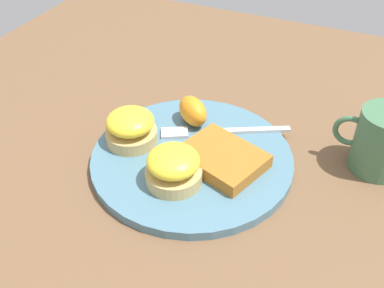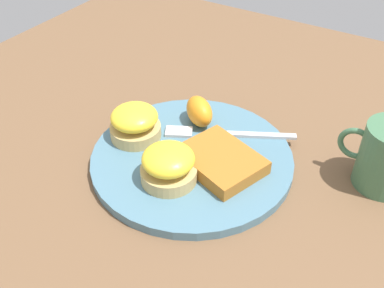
% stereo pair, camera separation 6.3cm
% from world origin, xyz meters
% --- Properties ---
extents(ground_plane, '(1.10, 1.10, 0.00)m').
position_xyz_m(ground_plane, '(0.00, 0.00, 0.00)').
color(ground_plane, brown).
extents(plate, '(0.29, 0.29, 0.01)m').
position_xyz_m(plate, '(0.00, 0.00, 0.01)').
color(plate, slate).
rests_on(plate, ground_plane).
extents(sandwich_benedict_left, '(0.08, 0.08, 0.05)m').
position_xyz_m(sandwich_benedict_left, '(0.10, 0.01, 0.04)').
color(sandwich_benedict_left, tan).
rests_on(sandwich_benedict_left, plate).
extents(sandwich_benedict_right, '(0.08, 0.08, 0.05)m').
position_xyz_m(sandwich_benedict_right, '(-0.00, 0.06, 0.04)').
color(sandwich_benedict_right, tan).
rests_on(sandwich_benedict_right, plate).
extents(hashbrown_patty, '(0.13, 0.12, 0.02)m').
position_xyz_m(hashbrown_patty, '(-0.05, 0.00, 0.02)').
color(hashbrown_patty, '#A96522').
rests_on(hashbrown_patty, plate).
extents(orange_wedge, '(0.07, 0.06, 0.04)m').
position_xyz_m(orange_wedge, '(0.03, -0.07, 0.04)').
color(orange_wedge, orange).
rests_on(orange_wedge, plate).
extents(fork, '(0.18, 0.11, 0.00)m').
position_xyz_m(fork, '(-0.01, -0.06, 0.02)').
color(fork, silver).
rests_on(fork, plate).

